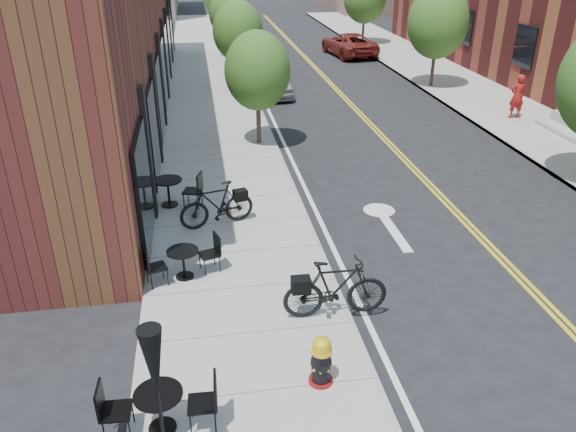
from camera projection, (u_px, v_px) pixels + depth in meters
ground at (336, 284)px, 11.94m from camera, size 120.00×120.00×0.00m
sidewalk_near at (218, 137)px, 20.45m from camera, size 4.00×70.00×0.12m
sidewalk_far at (523, 121)px, 22.17m from camera, size 4.00×70.00×0.12m
building_near at (92, 26)px, 21.80m from camera, size 5.00×28.00×7.00m
tree_near_a at (257, 71)px, 18.63m from camera, size 2.20×2.20×3.81m
tree_near_b at (238, 31)px, 25.64m from camera, size 2.30×2.30×3.98m
tree_near_c at (227, 14)px, 32.78m from camera, size 2.10×2.10×3.67m
tree_far_b at (438, 22)px, 25.92m from camera, size 2.80×2.80×4.62m
fire_hydrant at (321, 361)px, 8.96m from camera, size 0.48×0.48×0.91m
bicycle_left at (217, 204)px, 13.85m from camera, size 1.97×1.00×1.14m
bicycle_right at (336, 288)px, 10.50m from camera, size 2.01×0.60×1.20m
bistro_set_a at (160, 406)px, 8.08m from camera, size 1.65×0.74×0.89m
bistro_set_b at (183, 260)px, 11.77m from camera, size 1.59×0.86×0.84m
bistro_set_c at (168, 189)px, 14.92m from camera, size 1.84×0.97×0.97m
patio_umbrella at (155, 377)px, 6.66m from camera, size 0.41×0.41×2.53m
parked_car_a at (272, 80)px, 25.83m from camera, size 1.68×3.92×1.32m
parked_car_b at (261, 60)px, 29.36m from camera, size 2.01×4.90×1.58m
parked_car_c at (253, 48)px, 32.91m from camera, size 2.40×5.15×1.46m
parked_car_far at (349, 44)px, 34.33m from camera, size 2.85×5.09×1.35m
pedestrian at (517, 96)px, 22.02m from camera, size 0.63×0.42×1.72m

